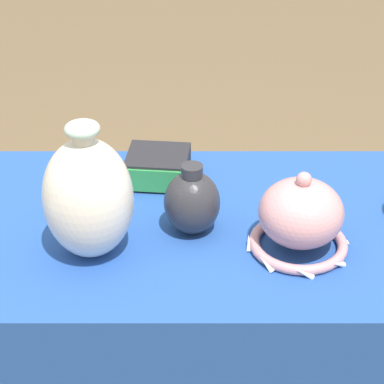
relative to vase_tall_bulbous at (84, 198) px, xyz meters
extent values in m
cylinder|color=#38383D|center=(-0.32, 0.37, -0.55)|extent=(0.04, 0.04, 0.76)
cylinder|color=#38383D|center=(0.73, 0.37, -0.55)|extent=(0.04, 0.04, 0.76)
cube|color=#38383D|center=(0.21, 0.11, -0.15)|extent=(1.15, 0.63, 0.03)
cube|color=#234C9E|center=(0.21, 0.11, -0.13)|extent=(1.17, 0.65, 0.01)
cube|color=#234C9E|center=(0.21, -0.22, -0.23)|extent=(1.17, 0.01, 0.19)
ellipsoid|color=white|center=(0.00, 0.00, 0.00)|extent=(0.18, 0.18, 0.26)
cylinder|color=white|center=(0.00, 0.00, 0.14)|extent=(0.04, 0.04, 0.03)
torus|color=#A8CCB7|center=(0.00, 0.00, 0.15)|extent=(0.07, 0.07, 0.02)
torus|color=#D19399|center=(0.43, 0.01, -0.12)|extent=(0.21, 0.21, 0.02)
ellipsoid|color=#D19399|center=(0.43, 0.01, -0.04)|extent=(0.18, 0.18, 0.14)
sphere|color=#D19399|center=(0.43, 0.01, 0.03)|extent=(0.03, 0.03, 0.03)
cone|color=white|center=(0.53, 0.01, -0.12)|extent=(0.01, 0.04, 0.03)
cone|color=white|center=(0.50, 0.09, -0.12)|extent=(0.04, 0.04, 0.03)
cone|color=white|center=(0.43, 0.12, -0.12)|extent=(0.04, 0.01, 0.03)
cone|color=white|center=(0.36, 0.09, -0.12)|extent=(0.04, 0.04, 0.03)
cone|color=white|center=(0.33, 0.01, -0.12)|extent=(0.01, 0.04, 0.03)
cone|color=white|center=(0.36, -0.06, -0.12)|extent=(0.04, 0.04, 0.03)
cone|color=white|center=(0.43, -0.09, -0.12)|extent=(0.04, 0.01, 0.03)
cone|color=white|center=(0.50, -0.06, -0.12)|extent=(0.04, 0.04, 0.03)
cube|color=#232328|center=(0.13, 0.29, -0.10)|extent=(0.16, 0.15, 0.07)
cube|color=green|center=(0.12, 0.23, -0.10)|extent=(0.13, 0.02, 0.06)
ellipsoid|color=#2D2D33|center=(0.20, 0.08, -0.06)|extent=(0.12, 0.12, 0.14)
cylinder|color=#2D2D33|center=(0.20, 0.08, 0.02)|extent=(0.05, 0.05, 0.02)
camera|label=1|loc=(0.21, -1.26, 0.79)|focal=70.00mm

